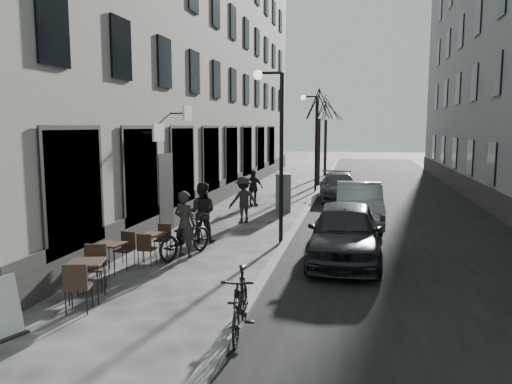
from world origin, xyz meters
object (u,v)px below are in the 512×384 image
(streetlamp_far, at_px, (313,132))
(tree_near, at_px, (319,105))
(streetlamp_near, at_px, (276,137))
(bistro_set_a, at_px, (87,277))
(pedestrian_near, at_px, (202,212))
(sign_board, at_px, (4,313))
(utility_cabinet, at_px, (283,192))
(moped, at_px, (240,303))
(pedestrian_mid, at_px, (243,200))
(tree_far, at_px, (326,109))
(pedestrian_far, at_px, (253,188))
(car_near, at_px, (345,232))
(car_far, at_px, (338,186))
(bistro_set_c, at_px, (155,244))
(bistro_set_b, at_px, (111,255))
(car_mid, at_px, (359,204))
(bicycle, at_px, (185,237))

(streetlamp_far, distance_m, tree_near, 3.36)
(streetlamp_near, relative_size, tree_near, 0.89)
(bistro_set_a, height_order, pedestrian_near, pedestrian_near)
(sign_board, xyz_separation_m, pedestrian_near, (1.10, 7.25, 0.50))
(utility_cabinet, bearing_deg, streetlamp_near, -95.93)
(moped, bearing_deg, bistro_set_a, 157.23)
(bistro_set_a, bearing_deg, pedestrian_mid, 66.14)
(tree_far, xyz_separation_m, pedestrian_far, (-2.18, -14.29, -3.88))
(pedestrian_near, relative_size, car_near, 0.40)
(car_far, height_order, moped, car_far)
(pedestrian_mid, xyz_separation_m, moped, (2.17, -9.55, -0.29))
(streetlamp_near, distance_m, streetlamp_far, 12.00)
(bistro_set_a, relative_size, sign_board, 1.67)
(car_near, bearing_deg, bistro_set_c, -169.35)
(bistro_set_b, bearing_deg, pedestrian_mid, 83.87)
(bistro_set_c, xyz_separation_m, pedestrian_mid, (1.11, 5.41, 0.42))
(streetlamp_far, xyz_separation_m, car_near, (2.09, -13.62, -2.39))
(car_near, bearing_deg, bistro_set_b, -157.55)
(tree_far, bearing_deg, pedestrian_mid, -95.40)
(tree_far, xyz_separation_m, car_mid, (2.38, -17.63, -3.92))
(bistro_set_a, height_order, sign_board, sign_board)
(streetlamp_far, xyz_separation_m, bistro_set_b, (-3.30, -15.86, -2.72))
(bistro_set_c, bearing_deg, bistro_set_a, -92.35)
(tree_far, distance_m, car_near, 23.04)
(streetlamp_near, height_order, bistro_set_b, streetlamp_near)
(tree_far, relative_size, car_near, 1.27)
(bistro_set_c, height_order, pedestrian_near, pedestrian_near)
(streetlamp_near, height_order, pedestrian_mid, streetlamp_near)
(pedestrian_far, relative_size, car_mid, 0.35)
(tree_far, xyz_separation_m, sign_board, (-3.36, -28.56, -4.25))
(pedestrian_mid, distance_m, car_far, 7.24)
(tree_far, distance_m, bistro_set_a, 27.18)
(utility_cabinet, xyz_separation_m, car_near, (2.72, -7.36, -0.01))
(bicycle, bearing_deg, car_near, -155.38)
(tree_far, height_order, moped, tree_far)
(tree_near, bearing_deg, car_far, -75.81)
(tree_near, bearing_deg, car_near, -83.07)
(sign_board, bearing_deg, car_far, 93.83)
(pedestrian_mid, relative_size, car_near, 0.37)
(utility_cabinet, relative_size, bicycle, 0.75)
(sign_board, height_order, bicycle, bicycle)
(tree_near, height_order, bicycle, tree_near)
(tree_far, bearing_deg, streetlamp_far, -90.46)
(tree_near, bearing_deg, streetlamp_near, -90.28)
(pedestrian_mid, distance_m, moped, 9.80)
(bistro_set_c, distance_m, car_mid, 7.89)
(tree_far, relative_size, bicycle, 2.75)
(bistro_set_a, xyz_separation_m, car_mid, (5.32, 9.07, 0.24))
(bistro_set_a, xyz_separation_m, pedestrian_far, (0.76, 12.41, 0.29))
(streetlamp_far, bearing_deg, pedestrian_near, -100.09)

